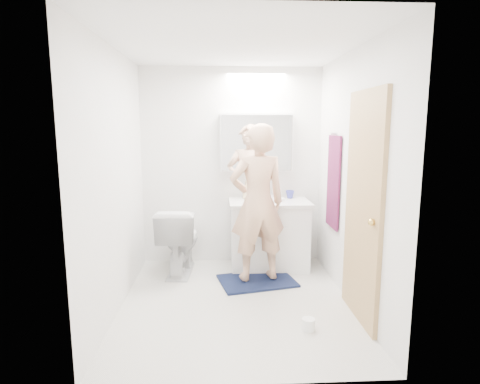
{
  "coord_description": "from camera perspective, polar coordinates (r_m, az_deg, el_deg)",
  "views": [
    {
      "loc": [
        -0.16,
        -3.62,
        1.7
      ],
      "look_at": [
        0.05,
        0.25,
        1.05
      ],
      "focal_mm": 29.58,
      "sensor_mm": 36.0,
      "label": 1
    }
  ],
  "objects": [
    {
      "name": "mirror_panel",
      "position": [
        4.74,
        2.48,
        7.1
      ],
      "size": [
        0.84,
        0.01,
        0.66
      ],
      "primitive_type": "cube",
      "color": "silver",
      "rests_on": "medicine_cabinet"
    },
    {
      "name": "ceiling",
      "position": [
        3.69,
        -0.6,
        20.47
      ],
      "size": [
        2.5,
        2.5,
        0.0
      ],
      "primitive_type": "plane",
      "rotation": [
        3.14,
        0.0,
        0.0
      ],
      "color": "white",
      "rests_on": "floor"
    },
    {
      "name": "soap_bottle_a",
      "position": [
        4.81,
        0.86,
        0.27
      ],
      "size": [
        0.09,
        0.09,
        0.22
      ],
      "primitive_type": "imported",
      "rotation": [
        0.0,
        0.0,
        0.03
      ],
      "color": "beige",
      "rests_on": "countertop"
    },
    {
      "name": "vanity_cabinet",
      "position": [
        4.8,
        4.2,
        -6.34
      ],
      "size": [
        0.9,
        0.55,
        0.78
      ],
      "primitive_type": "cube",
      "color": "white",
      "rests_on": "floor"
    },
    {
      "name": "bath_rug",
      "position": [
        4.47,
        2.47,
        -12.67
      ],
      "size": [
        0.9,
        0.71,
        0.02
      ],
      "primitive_type": "cube",
      "rotation": [
        0.0,
        0.0,
        0.22
      ],
      "color": "#13193D",
      "rests_on": "floor"
    },
    {
      "name": "towel",
      "position": [
        4.39,
        13.32,
        1.41
      ],
      "size": [
        0.02,
        0.42,
        1.0
      ],
      "primitive_type": "cube",
      "color": "#13123A",
      "rests_on": "wall_right"
    },
    {
      "name": "wall_front",
      "position": [
        2.42,
        0.73,
        -2.35
      ],
      "size": [
        2.5,
        0.0,
        2.5
      ],
      "primitive_type": "plane",
      "rotation": [
        -1.57,
        0.0,
        0.0
      ],
      "color": "white",
      "rests_on": "floor"
    },
    {
      "name": "wall_back",
      "position": [
        4.89,
        -1.22,
        3.66
      ],
      "size": [
        2.5,
        0.0,
        2.5
      ],
      "primitive_type": "plane",
      "rotation": [
        1.57,
        0.0,
        0.0
      ],
      "color": "white",
      "rests_on": "floor"
    },
    {
      "name": "wall_right",
      "position": [
        3.86,
        15.97,
        1.72
      ],
      "size": [
        0.0,
        2.5,
        2.5
      ],
      "primitive_type": "plane",
      "rotation": [
        1.57,
        0.0,
        -1.57
      ],
      "color": "white",
      "rests_on": "floor"
    },
    {
      "name": "medicine_cabinet",
      "position": [
        4.82,
        2.39,
        7.13
      ],
      "size": [
        0.88,
        0.14,
        0.7
      ],
      "primitive_type": "cube",
      "color": "white",
      "rests_on": "wall_back"
    },
    {
      "name": "wall_left",
      "position": [
        3.77,
        -17.52,
        1.47
      ],
      "size": [
        0.0,
        2.5,
        2.5
      ],
      "primitive_type": "plane",
      "rotation": [
        1.57,
        0.0,
        1.57
      ],
      "color": "white",
      "rests_on": "floor"
    },
    {
      "name": "person",
      "position": [
        4.22,
        2.56,
        -1.6
      ],
      "size": [
        0.68,
        0.53,
        1.68
      ],
      "primitive_type": "imported",
      "rotation": [
        0.0,
        0.0,
        3.36
      ],
      "color": "tan",
      "rests_on": "bath_rug"
    },
    {
      "name": "toilet_paper_roll",
      "position": [
        3.55,
        9.85,
        -18.29
      ],
      "size": [
        0.11,
        0.11,
        0.1
      ],
      "primitive_type": "cylinder",
      "color": "white",
      "rests_on": "floor"
    },
    {
      "name": "floor",
      "position": [
        4.0,
        -0.54,
        -15.63
      ],
      "size": [
        2.5,
        2.5,
        0.0
      ],
      "primitive_type": "plane",
      "color": "silver",
      "rests_on": "ground"
    },
    {
      "name": "soap_bottle_b",
      "position": [
        4.85,
        2.3,
        0.15
      ],
      "size": [
        0.12,
        0.12,
        0.18
      ],
      "primitive_type": "imported",
      "rotation": [
        0.0,
        0.0,
        -0.68
      ],
      "color": "#6196D1",
      "rests_on": "countertop"
    },
    {
      "name": "sink_basin",
      "position": [
        4.73,
        4.22,
        -1.04
      ],
      "size": [
        0.36,
        0.36,
        0.03
      ],
      "primitive_type": "cylinder",
      "color": "silver",
      "rests_on": "countertop"
    },
    {
      "name": "door_knob",
      "position": [
        3.29,
        18.45,
        -4.15
      ],
      "size": [
        0.06,
        0.06,
        0.06
      ],
      "primitive_type": "sphere",
      "color": "gold",
      "rests_on": "door"
    },
    {
      "name": "toothbrush_cup",
      "position": [
        4.89,
        7.21,
        -0.35
      ],
      "size": [
        0.13,
        0.13,
        0.1
      ],
      "primitive_type": "imported",
      "rotation": [
        0.0,
        0.0,
        -0.33
      ],
      "color": "#383DA9",
      "rests_on": "countertop"
    },
    {
      "name": "door",
      "position": [
        3.56,
        17.34,
        -2.23
      ],
      "size": [
        0.04,
        0.8,
        2.0
      ],
      "primitive_type": "cube",
      "color": "tan",
      "rests_on": "wall_right"
    },
    {
      "name": "countertop",
      "position": [
        4.71,
        4.26,
        -1.53
      ],
      "size": [
        0.95,
        0.58,
        0.04
      ],
      "primitive_type": "cube",
      "color": "white",
      "rests_on": "vanity_cabinet"
    },
    {
      "name": "faucet",
      "position": [
        4.9,
        3.95,
        0.11
      ],
      "size": [
        0.02,
        0.02,
        0.16
      ],
      "primitive_type": "cylinder",
      "color": "silver",
      "rests_on": "countertop"
    },
    {
      "name": "toilet",
      "position": [
        4.68,
        -8.75,
        -6.83
      ],
      "size": [
        0.49,
        0.8,
        0.78
      ],
      "primitive_type": "imported",
      "rotation": [
        0.0,
        0.0,
        3.07
      ],
      "color": "white",
      "rests_on": "floor"
    },
    {
      "name": "towel_hook",
      "position": [
        4.34,
        13.41,
        8.21
      ],
      "size": [
        0.07,
        0.02,
        0.02
      ],
      "primitive_type": "cylinder",
      "rotation": [
        0.0,
        1.57,
        0.0
      ],
      "color": "silver",
      "rests_on": "wall_right"
    }
  ]
}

